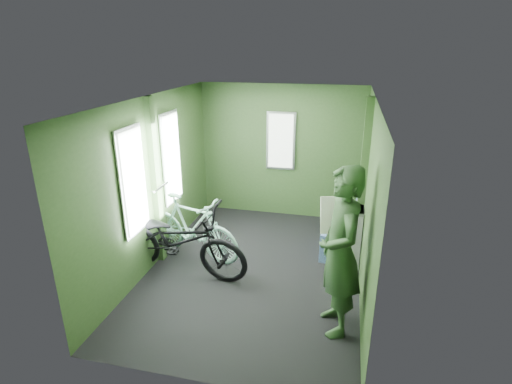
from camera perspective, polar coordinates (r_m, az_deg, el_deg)
room at (r=5.03m, az=-0.57°, el=3.39°), size 4.00×4.02×2.31m
bicycle_black at (r=5.58m, az=-10.78°, el=-11.38°), size 2.04×1.09×1.12m
bicycle_mint at (r=5.96m, az=-8.91°, el=-9.04°), size 1.65×0.96×0.98m
passenger at (r=4.19m, az=11.90°, el=-8.40°), size 0.62×0.77×1.84m
waste_box at (r=5.61m, az=13.44°, el=-6.34°), size 0.26×0.36×0.87m
bench_seat at (r=6.03m, az=12.23°, el=-6.12°), size 0.56×0.89×0.89m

